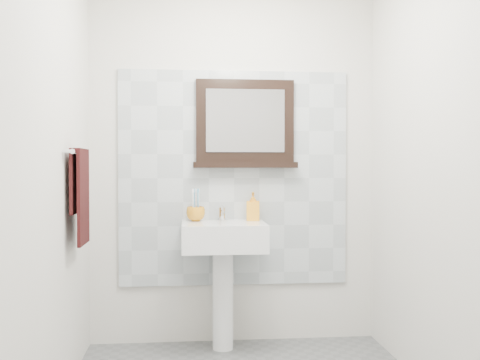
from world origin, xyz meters
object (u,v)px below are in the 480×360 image
(pedestal_sink, at_px, (223,250))
(soap_dispenser, at_px, (253,206))
(toothbrush_cup, at_px, (196,214))
(hand_towel, at_px, (80,189))
(framed_mirror, at_px, (245,126))

(pedestal_sink, xyz_separation_m, soap_dispenser, (0.21, 0.12, 0.28))
(toothbrush_cup, xyz_separation_m, hand_towel, (-0.67, -0.52, 0.19))
(pedestal_sink, bearing_deg, hand_towel, -154.00)
(toothbrush_cup, height_order, soap_dispenser, soap_dispenser)
(toothbrush_cup, relative_size, hand_towel, 0.23)
(hand_towel, bearing_deg, pedestal_sink, 26.00)
(pedestal_sink, bearing_deg, framed_mirror, 48.63)
(pedestal_sink, xyz_separation_m, toothbrush_cup, (-0.18, 0.11, 0.23))
(hand_towel, bearing_deg, framed_mirror, 30.65)
(pedestal_sink, distance_m, toothbrush_cup, 0.31)
(pedestal_sink, distance_m, hand_towel, 1.04)
(toothbrush_cup, bearing_deg, hand_towel, -141.96)
(hand_towel, bearing_deg, soap_dispenser, 26.63)
(pedestal_sink, relative_size, toothbrush_cup, 7.68)
(framed_mirror, bearing_deg, toothbrush_cup, -167.38)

